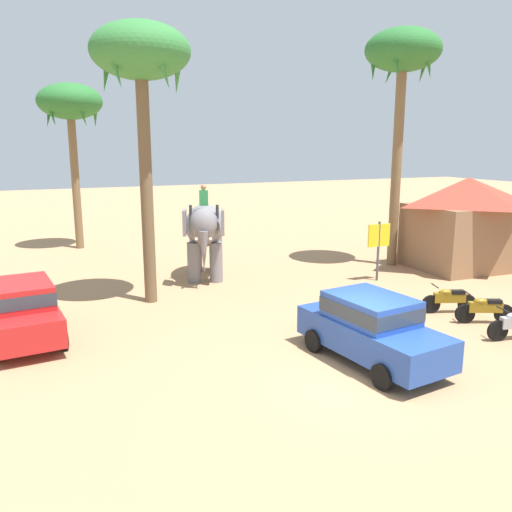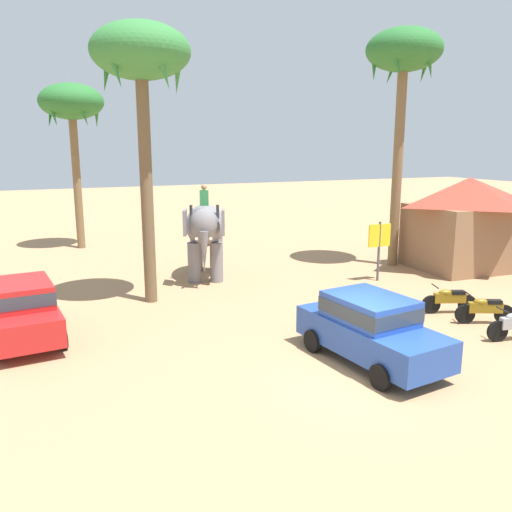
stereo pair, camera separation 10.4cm
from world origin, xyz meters
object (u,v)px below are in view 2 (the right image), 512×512
object	(u,v)px
car_parked_far_side	(22,308)
roadside_hut	(467,220)
signboard_yellow	(379,239)
motorcycle_far_in_row	(485,309)
elephant_with_mahout	(205,230)
palm_tree_near_hut	(72,107)
car_sedan_foreground	(370,326)
motorcycle_end_of_row	(449,299)
palm_tree_behind_elephant	(403,60)
palm_tree_far_back	(141,61)

from	to	relation	value
car_parked_far_side	roadside_hut	size ratio (longest dim) A/B	0.82
signboard_yellow	motorcycle_far_in_row	bearing A→B (deg)	-91.92
car_parked_far_side	elephant_with_mahout	distance (m)	8.40
car_parked_far_side	palm_tree_near_hut	size ratio (longest dim) A/B	0.50
car_sedan_foreground	elephant_with_mahout	bearing A→B (deg)	96.29
motorcycle_end_of_row	car_sedan_foreground	bearing A→B (deg)	-155.20
signboard_yellow	palm_tree_behind_elephant	bearing A→B (deg)	41.33
car_sedan_foreground	palm_tree_near_hut	distance (m)	20.24
palm_tree_near_hut	signboard_yellow	bearing A→B (deg)	-49.43
car_parked_far_side	motorcycle_end_of_row	distance (m)	13.02
car_parked_far_side	roadside_hut	xyz separation A→B (m)	(18.00, 1.76, 1.20)
elephant_with_mahout	signboard_yellow	size ratio (longest dim) A/B	1.67
palm_tree_near_hut	palm_tree_far_back	xyz separation A→B (m)	(1.26, -11.14, 0.72)
motorcycle_end_of_row	roadside_hut	bearing A→B (deg)	41.53
motorcycle_far_in_row	palm_tree_behind_elephant	size ratio (longest dim) A/B	0.16
palm_tree_near_hut	motorcycle_end_of_row	bearing A→B (deg)	-59.01
car_sedan_foreground	elephant_with_mahout	world-z (taller)	elephant_with_mahout
palm_tree_far_back	car_sedan_foreground	bearing A→B (deg)	-62.17
elephant_with_mahout	palm_tree_far_back	bearing A→B (deg)	-139.54
palm_tree_near_hut	palm_tree_behind_elephant	bearing A→B (deg)	-38.19
motorcycle_end_of_row	palm_tree_far_back	distance (m)	12.54
roadside_hut	palm_tree_behind_elephant	bearing A→B (deg)	146.19
car_sedan_foreground	palm_tree_behind_elephant	distance (m)	13.89
car_parked_far_side	palm_tree_near_hut	world-z (taller)	palm_tree_near_hut
car_sedan_foreground	roadside_hut	world-z (taller)	roadside_hut
roadside_hut	elephant_with_mahout	bearing A→B (deg)	165.39
palm_tree_far_back	signboard_yellow	bearing A→B (deg)	-5.32
palm_tree_near_hut	car_parked_far_side	bearing A→B (deg)	-101.96
motorcycle_far_in_row	palm_tree_near_hut	xyz separation A→B (m)	(-10.07, 17.58, 6.79)
car_parked_far_side	motorcycle_end_of_row	bearing A→B (deg)	-13.20
palm_tree_far_back	roadside_hut	xyz separation A→B (m)	(13.91, -0.49, -5.85)
motorcycle_far_in_row	palm_tree_near_hut	world-z (taller)	palm_tree_near_hut
car_parked_far_side	car_sedan_foreground	bearing A→B (deg)	-32.71
car_parked_far_side	palm_tree_far_back	world-z (taller)	palm_tree_far_back
signboard_yellow	car_sedan_foreground	bearing A→B (deg)	-127.99
motorcycle_end_of_row	palm_tree_far_back	bearing A→B (deg)	148.66
elephant_with_mahout	palm_tree_near_hut	xyz separation A→B (m)	(-4.07, 8.74, 5.27)
elephant_with_mahout	palm_tree_behind_elephant	size ratio (longest dim) A/B	0.39
motorcycle_far_in_row	palm_tree_near_hut	distance (m)	21.37
car_sedan_foreground	motorcycle_far_in_row	xyz separation A→B (m)	(4.92, 0.94, -0.46)
motorcycle_far_in_row	roadside_hut	bearing A→B (deg)	49.43
roadside_hut	signboard_yellow	world-z (taller)	roadside_hut
palm_tree_far_back	motorcycle_end_of_row	bearing A→B (deg)	-31.34
palm_tree_behind_elephant	palm_tree_near_hut	xyz separation A→B (m)	(-12.61, 9.92, -1.63)
signboard_yellow	car_parked_far_side	bearing A→B (deg)	-173.85
elephant_with_mahout	motorcycle_end_of_row	bearing A→B (deg)	-52.95
motorcycle_far_in_row	roadside_hut	distance (m)	8.01
car_sedan_foreground	motorcycle_end_of_row	bearing A→B (deg)	24.80
car_sedan_foreground	signboard_yellow	bearing A→B (deg)	52.01
motorcycle_end_of_row	signboard_yellow	size ratio (longest dim) A/B	0.71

